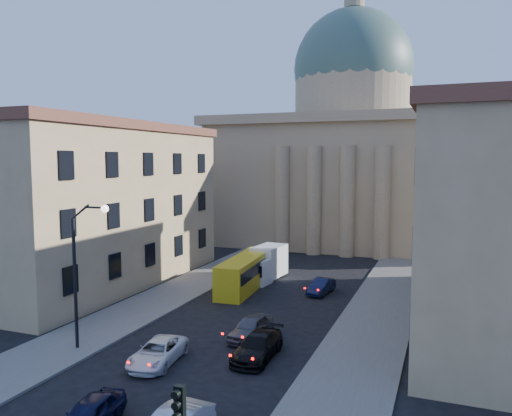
{
  "coord_description": "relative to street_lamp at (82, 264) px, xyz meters",
  "views": [
    {
      "loc": [
        12.97,
        -15.18,
        11.38
      ],
      "look_at": [
        -0.44,
        19.55,
        7.76
      ],
      "focal_mm": 35.0,
      "sensor_mm": 36.0,
      "label": 1
    }
  ],
  "objects": [
    {
      "name": "sidewalk_left",
      "position": [
        -1.53,
        10.0,
        -5.21
      ],
      "size": [
        5.0,
        60.0,
        0.15
      ],
      "primitive_type": "cube",
      "color": "#5D5A55",
      "rests_on": "ground"
    },
    {
      "name": "sidewalk_right",
      "position": [
        15.47,
        10.0,
        -5.21
      ],
      "size": [
        5.0,
        60.0,
        0.15
      ],
      "primitive_type": "cube",
      "color": "#5D5A55",
      "rests_on": "ground"
    },
    {
      "name": "church",
      "position": [
        6.97,
        47.47,
        6.59
      ],
      "size": [
        68.02,
        28.76,
        36.6
      ],
      "color": "#927E5A",
      "rests_on": "ground"
    },
    {
      "name": "building_left",
      "position": [
        -10.03,
        14.0,
        2.14
      ],
      "size": [
        11.6,
        26.6,
        14.7
      ],
      "color": "tan",
      "rests_on": "ground"
    },
    {
      "name": "building_right",
      "position": [
        23.97,
        14.0,
        2.14
      ],
      "size": [
        11.6,
        26.6,
        14.7
      ],
      "color": "tan",
      "rests_on": "ground"
    },
    {
      "name": "street_lamp",
      "position": [
        0.0,
        0.0,
        0.0
      ],
      "size": [
        2.62,
        0.44,
        8.83
      ],
      "color": "black",
      "rests_on": "ground"
    },
    {
      "name": "car_left_near",
      "position": [
        6.17,
        -7.0,
        -4.6
      ],
      "size": [
        2.05,
        4.16,
        1.36
      ],
      "primitive_type": "imported",
      "rotation": [
        0.0,
        0.0,
        0.11
      ],
      "color": "black",
      "rests_on": "ground"
    },
    {
      "name": "car_left_mid",
      "position": [
        5.09,
        -0.02,
        -4.64
      ],
      "size": [
        2.67,
        4.84,
        1.28
      ],
      "primitive_type": "imported",
      "rotation": [
        0.0,
        0.0,
        0.12
      ],
      "color": "white",
      "rests_on": "ground"
    },
    {
      "name": "car_right_mid",
      "position": [
        10.05,
        2.71,
        -4.59
      ],
      "size": [
        1.96,
        4.8,
        1.39
      ],
      "primitive_type": "imported",
      "rotation": [
        0.0,
        0.0,
        0.0
      ],
      "color": "black",
      "rests_on": "ground"
    },
    {
      "name": "car_right_far",
      "position": [
        8.52,
        5.52,
        -4.56
      ],
      "size": [
        2.02,
        4.38,
        1.46
      ],
      "primitive_type": "imported",
      "rotation": [
        0.0,
        0.0,
        -0.07
      ],
      "color": "#4B4A4F",
      "rests_on": "ground"
    },
    {
      "name": "car_right_distant",
      "position": [
        10.14,
        17.64,
        -4.65
      ],
      "size": [
        1.82,
        3.98,
        1.27
      ],
      "primitive_type": "imported",
      "rotation": [
        0.0,
        0.0,
        -0.13
      ],
      "color": "black",
      "rests_on": "ground"
    },
    {
      "name": "city_bus",
      "position": [
        3.47,
        16.95,
        -3.76
      ],
      "size": [
        3.01,
        10.2,
        2.84
      ],
      "rotation": [
        0.0,
        0.0,
        0.07
      ],
      "color": "gold",
      "rests_on": "ground"
    },
    {
      "name": "box_truck",
      "position": [
        4.02,
        20.57,
        -3.8
      ],
      "size": [
        2.78,
        5.89,
        3.13
      ],
      "rotation": [
        0.0,
        0.0,
        -0.1
      ],
      "color": "silver",
      "rests_on": "ground"
    }
  ]
}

